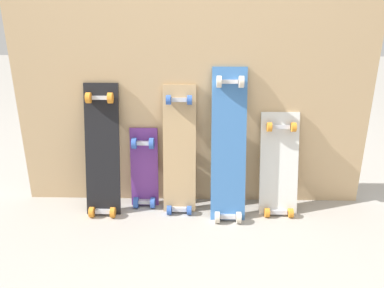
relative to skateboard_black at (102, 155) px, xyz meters
The scene contains 7 objects.
ground_plane 0.67m from the skateboard_black, ahead, with size 12.00×12.00×0.00m, color #9E9991.
plywood_wall_panel 0.67m from the skateboard_black, 14.10° to the left, with size 2.20×0.04×1.44m, color tan.
skateboard_black is the anchor object (origin of this frame).
skateboard_purple 0.29m from the skateboard_black, 13.41° to the left, with size 0.18×0.15×0.57m.
skateboard_natural 0.48m from the skateboard_black, ahead, with size 0.20×0.23×0.86m.
skateboard_blue 0.78m from the skateboard_black, ahead, with size 0.21×0.32×0.97m.
skateboard_white 1.10m from the skateboard_black, ahead, with size 0.24×0.24×0.69m.
Camera 1 is at (0.05, -2.35, 1.35)m, focal length 37.65 mm.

